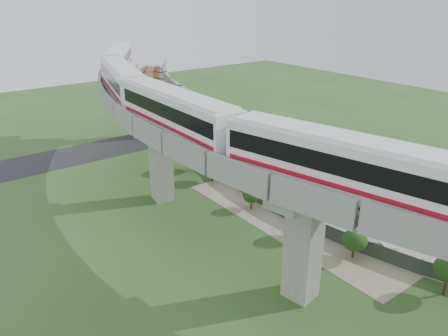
{
  "coord_description": "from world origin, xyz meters",
  "views": [
    {
      "loc": [
        -20.15,
        -28.6,
        21.63
      ],
      "look_at": [
        0.71,
        -1.13,
        7.5
      ],
      "focal_mm": 35.0,
      "sensor_mm": 36.0,
      "label": 1
    }
  ],
  "objects_px": {
    "metro_train": "(168,93)",
    "car_dark": "(260,178)",
    "car_white": "(377,244)",
    "car_red": "(339,200)"
  },
  "relations": [
    {
      "from": "car_white",
      "to": "car_dark",
      "type": "xyz_separation_m",
      "value": [
        1.5,
        17.37,
        0.05
      ]
    },
    {
      "from": "metro_train",
      "to": "car_dark",
      "type": "bearing_deg",
      "value": -4.74
    },
    {
      "from": "car_dark",
      "to": "car_red",
      "type": "bearing_deg",
      "value": -162.95
    },
    {
      "from": "metro_train",
      "to": "car_red",
      "type": "bearing_deg",
      "value": -36.28
    },
    {
      "from": "metro_train",
      "to": "car_white",
      "type": "relative_size",
      "value": 18.22
    },
    {
      "from": "car_white",
      "to": "car_red",
      "type": "xyz_separation_m",
      "value": [
        4.29,
        7.82,
        0.06
      ]
    },
    {
      "from": "car_red",
      "to": "car_dark",
      "type": "xyz_separation_m",
      "value": [
        -2.79,
        9.55,
        -0.02
      ]
    },
    {
      "from": "metro_train",
      "to": "car_red",
      "type": "height_order",
      "value": "metro_train"
    },
    {
      "from": "metro_train",
      "to": "car_dark",
      "type": "height_order",
      "value": "metro_train"
    },
    {
      "from": "car_white",
      "to": "car_dark",
      "type": "bearing_deg",
      "value": 40.86
    }
  ]
}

